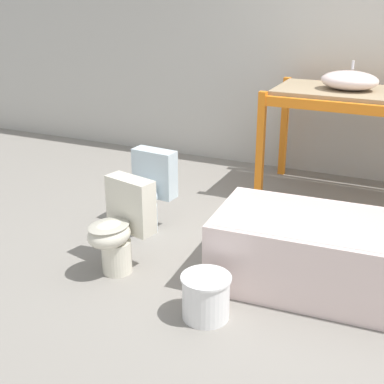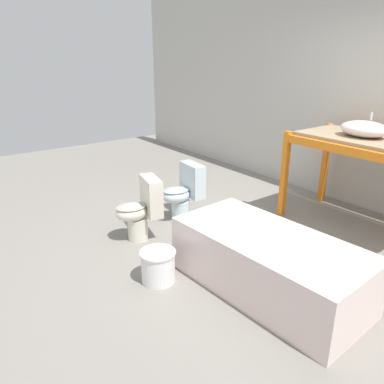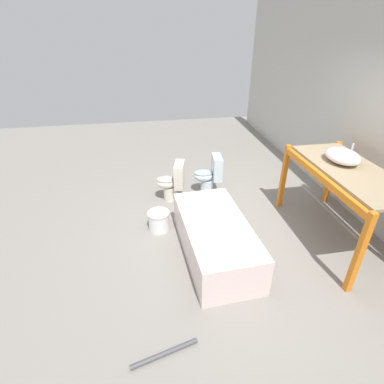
# 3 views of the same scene
# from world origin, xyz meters

# --- Properties ---
(ground_plane) EXTENTS (12.00, 12.00, 0.00)m
(ground_plane) POSITION_xyz_m (0.00, 0.00, 0.00)
(ground_plane) COLOR gray
(shelving_rack) EXTENTS (1.94, 0.91, 1.08)m
(shelving_rack) POSITION_xyz_m (0.26, 1.29, 0.92)
(shelving_rack) COLOR orange
(shelving_rack) RESTS_ON ground_plane
(sink_basin) EXTENTS (0.53, 0.40, 0.26)m
(sink_basin) POSITION_xyz_m (0.03, 1.27, 1.17)
(sink_basin) COLOR silver
(sink_basin) RESTS_ON shelving_rack
(bathtub_main) EXTENTS (1.71, 0.88, 0.51)m
(bathtub_main) POSITION_xyz_m (0.32, -0.50, 0.30)
(bathtub_main) COLOR silver
(bathtub_main) RESTS_ON ground_plane
(toilet_near) EXTENTS (0.43, 0.54, 0.69)m
(toilet_near) POSITION_xyz_m (-1.17, -0.88, 0.35)
(toilet_near) COLOR silver
(toilet_near) RESTS_ON ground_plane
(toilet_far) EXTENTS (0.39, 0.51, 0.69)m
(toilet_far) POSITION_xyz_m (-1.33, -0.20, 0.35)
(toilet_far) COLOR silver
(toilet_far) RESTS_ON ground_plane
(bucket_white) EXTENTS (0.32, 0.32, 0.30)m
(bucket_white) POSITION_xyz_m (-0.35, -1.19, 0.16)
(bucket_white) COLOR white
(bucket_white) RESTS_ON ground_plane
(loose_pipe) EXTENTS (0.21, 0.65, 0.05)m
(loose_pipe) POSITION_xyz_m (1.62, -1.30, 0.02)
(loose_pipe) COLOR #4C4C51
(loose_pipe) RESTS_ON ground_plane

